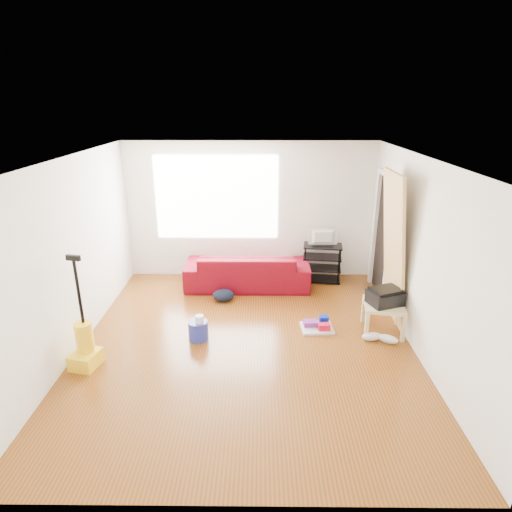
{
  "coord_description": "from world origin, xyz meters",
  "views": [
    {
      "loc": [
        0.18,
        -5.1,
        3.16
      ],
      "look_at": [
        0.13,
        0.6,
        1.07
      ],
      "focal_mm": 30.0,
      "sensor_mm": 36.0,
      "label": 1
    }
  ],
  "objects_px": {
    "side_table": "(384,308)",
    "vacuum": "(85,346)",
    "cleaning_tray": "(318,326)",
    "backpack": "(224,301)",
    "tv_stand": "(322,263)",
    "sofa": "(248,286)",
    "bucket": "(199,339)"
  },
  "relations": [
    {
      "from": "backpack",
      "to": "sofa",
      "type": "bearing_deg",
      "value": 49.27
    },
    {
      "from": "bucket",
      "to": "cleaning_tray",
      "type": "distance_m",
      "value": 1.73
    },
    {
      "from": "sofa",
      "to": "tv_stand",
      "type": "bearing_deg",
      "value": -168.78
    },
    {
      "from": "bucket",
      "to": "backpack",
      "type": "xyz_separation_m",
      "value": [
        0.25,
        1.22,
        0.0
      ]
    },
    {
      "from": "vacuum",
      "to": "side_table",
      "type": "bearing_deg",
      "value": 25.04
    },
    {
      "from": "cleaning_tray",
      "to": "backpack",
      "type": "distance_m",
      "value": 1.72
    },
    {
      "from": "tv_stand",
      "to": "side_table",
      "type": "xyz_separation_m",
      "value": [
        0.63,
        -1.86,
        0.02
      ]
    },
    {
      "from": "cleaning_tray",
      "to": "side_table",
      "type": "bearing_deg",
      "value": -4.04
    },
    {
      "from": "backpack",
      "to": "bucket",
      "type": "bearing_deg",
      "value": -110.17
    },
    {
      "from": "backpack",
      "to": "vacuum",
      "type": "relative_size",
      "value": 0.25
    },
    {
      "from": "side_table",
      "to": "bucket",
      "type": "relative_size",
      "value": 2.21
    },
    {
      "from": "bucket",
      "to": "side_table",
      "type": "bearing_deg",
      "value": 5.14
    },
    {
      "from": "sofa",
      "to": "side_table",
      "type": "xyz_separation_m",
      "value": [
        1.99,
        -1.59,
        0.37
      ]
    },
    {
      "from": "side_table",
      "to": "cleaning_tray",
      "type": "distance_m",
      "value": 0.97
    },
    {
      "from": "tv_stand",
      "to": "bucket",
      "type": "xyz_separation_m",
      "value": [
        -2.0,
        -2.1,
        -0.35
      ]
    },
    {
      "from": "tv_stand",
      "to": "bucket",
      "type": "height_order",
      "value": "tv_stand"
    },
    {
      "from": "side_table",
      "to": "vacuum",
      "type": "distance_m",
      "value": 4.05
    },
    {
      "from": "sofa",
      "to": "vacuum",
      "type": "height_order",
      "value": "vacuum"
    },
    {
      "from": "backpack",
      "to": "vacuum",
      "type": "height_order",
      "value": "vacuum"
    },
    {
      "from": "bucket",
      "to": "backpack",
      "type": "height_order",
      "value": "bucket"
    },
    {
      "from": "sofa",
      "to": "vacuum",
      "type": "distance_m",
      "value": 3.16
    },
    {
      "from": "cleaning_tray",
      "to": "backpack",
      "type": "relative_size",
      "value": 1.34
    },
    {
      "from": "tv_stand",
      "to": "bucket",
      "type": "relative_size",
      "value": 2.65
    },
    {
      "from": "side_table",
      "to": "backpack",
      "type": "relative_size",
      "value": 1.7
    },
    {
      "from": "tv_stand",
      "to": "backpack",
      "type": "xyz_separation_m",
      "value": [
        -1.74,
        -0.88,
        -0.35
      ]
    },
    {
      "from": "vacuum",
      "to": "sofa",
      "type": "bearing_deg",
      "value": 64.04
    },
    {
      "from": "vacuum",
      "to": "tv_stand",
      "type": "bearing_deg",
      "value": 52.03
    },
    {
      "from": "cleaning_tray",
      "to": "vacuum",
      "type": "bearing_deg",
      "value": -162.93
    },
    {
      "from": "sofa",
      "to": "side_table",
      "type": "distance_m",
      "value": 2.57
    },
    {
      "from": "cleaning_tray",
      "to": "vacuum",
      "type": "distance_m",
      "value": 3.18
    },
    {
      "from": "sofa",
      "to": "side_table",
      "type": "height_order",
      "value": "side_table"
    },
    {
      "from": "sofa",
      "to": "side_table",
      "type": "bearing_deg",
      "value": 141.33
    }
  ]
}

